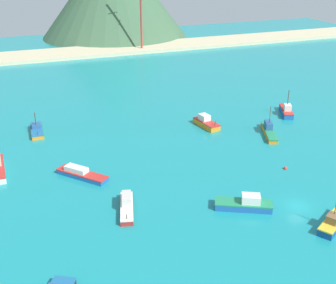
{
  "coord_description": "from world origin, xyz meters",
  "views": [
    {
      "loc": [
        -41.56,
        -49.73,
        38.67
      ],
      "look_at": [
        -12.21,
        27.2,
        2.0
      ],
      "focal_mm": 47.23,
      "sensor_mm": 36.0,
      "label": 1
    }
  ],
  "objects_px": {
    "fishing_boat_7": "(127,206)",
    "fishing_boat_10": "(269,131)",
    "fishing_boat_11": "(245,204)",
    "fishing_boat_3": "(37,130)",
    "radio_tower": "(141,4)",
    "fishing_boat_2": "(81,174)",
    "fishing_boat_5": "(286,111)",
    "fishing_boat_12": "(334,222)",
    "buoy_0": "(285,168)",
    "fishing_boat_13": "(206,123)"
  },
  "relations": [
    {
      "from": "fishing_boat_7",
      "to": "radio_tower",
      "type": "distance_m",
      "value": 118.06
    },
    {
      "from": "fishing_boat_5",
      "to": "buoy_0",
      "type": "distance_m",
      "value": 30.52
    },
    {
      "from": "radio_tower",
      "to": "fishing_boat_7",
      "type": "bearing_deg",
      "value": -108.97
    },
    {
      "from": "fishing_boat_12",
      "to": "buoy_0",
      "type": "distance_m",
      "value": 18.97
    },
    {
      "from": "fishing_boat_2",
      "to": "fishing_boat_7",
      "type": "relative_size",
      "value": 1.06
    },
    {
      "from": "fishing_boat_2",
      "to": "fishing_boat_11",
      "type": "distance_m",
      "value": 30.15
    },
    {
      "from": "fishing_boat_12",
      "to": "radio_tower",
      "type": "distance_m",
      "value": 127.45
    },
    {
      "from": "fishing_boat_3",
      "to": "fishing_boat_5",
      "type": "xyz_separation_m",
      "value": [
        59.61,
        -9.82,
        0.28
      ]
    },
    {
      "from": "fishing_boat_10",
      "to": "fishing_boat_13",
      "type": "distance_m",
      "value": 14.49
    },
    {
      "from": "fishing_boat_3",
      "to": "fishing_boat_7",
      "type": "relative_size",
      "value": 0.95
    },
    {
      "from": "fishing_boat_7",
      "to": "fishing_boat_13",
      "type": "distance_m",
      "value": 39.04
    },
    {
      "from": "fishing_boat_2",
      "to": "fishing_boat_12",
      "type": "xyz_separation_m",
      "value": [
        32.52,
        -29.1,
        0.15
      ]
    },
    {
      "from": "fishing_boat_7",
      "to": "fishing_boat_12",
      "type": "relative_size",
      "value": 1.1
    },
    {
      "from": "fishing_boat_7",
      "to": "fishing_boat_13",
      "type": "relative_size",
      "value": 1.11
    },
    {
      "from": "fishing_boat_12",
      "to": "buoy_0",
      "type": "xyz_separation_m",
      "value": [
        4.24,
        18.47,
        -0.71
      ]
    },
    {
      "from": "buoy_0",
      "to": "fishing_boat_10",
      "type": "bearing_deg",
      "value": 67.95
    },
    {
      "from": "fishing_boat_5",
      "to": "buoy_0",
      "type": "height_order",
      "value": "fishing_boat_5"
    },
    {
      "from": "fishing_boat_11",
      "to": "fishing_boat_13",
      "type": "distance_m",
      "value": 35.53
    },
    {
      "from": "fishing_boat_11",
      "to": "fishing_boat_3",
      "type": "bearing_deg",
      "value": 122.35
    },
    {
      "from": "radio_tower",
      "to": "fishing_boat_12",
      "type": "bearing_deg",
      "value": -94.63
    },
    {
      "from": "fishing_boat_12",
      "to": "fishing_boat_2",
      "type": "bearing_deg",
      "value": 138.18
    },
    {
      "from": "fishing_boat_7",
      "to": "fishing_boat_10",
      "type": "xyz_separation_m",
      "value": [
        38.37,
        18.74,
        -0.0
      ]
    },
    {
      "from": "fishing_boat_2",
      "to": "fishing_boat_3",
      "type": "xyz_separation_m",
      "value": [
        -5.41,
        24.23,
        0.01
      ]
    },
    {
      "from": "fishing_boat_2",
      "to": "fishing_boat_11",
      "type": "xyz_separation_m",
      "value": [
        22.59,
        -19.96,
        0.19
      ]
    },
    {
      "from": "fishing_boat_10",
      "to": "buoy_0",
      "type": "height_order",
      "value": "fishing_boat_10"
    },
    {
      "from": "fishing_boat_5",
      "to": "fishing_boat_10",
      "type": "relative_size",
      "value": 0.8
    },
    {
      "from": "fishing_boat_13",
      "to": "buoy_0",
      "type": "relative_size",
      "value": 11.01
    },
    {
      "from": "fishing_boat_12",
      "to": "buoy_0",
      "type": "height_order",
      "value": "fishing_boat_12"
    },
    {
      "from": "fishing_boat_3",
      "to": "fishing_boat_13",
      "type": "height_order",
      "value": "fishing_boat_3"
    },
    {
      "from": "fishing_boat_2",
      "to": "fishing_boat_3",
      "type": "relative_size",
      "value": 1.12
    },
    {
      "from": "fishing_boat_11",
      "to": "fishing_boat_12",
      "type": "distance_m",
      "value": 13.49
    },
    {
      "from": "fishing_boat_11",
      "to": "radio_tower",
      "type": "height_order",
      "value": "radio_tower"
    },
    {
      "from": "buoy_0",
      "to": "fishing_boat_13",
      "type": "bearing_deg",
      "value": 100.9
    },
    {
      "from": "fishing_boat_11",
      "to": "fishing_boat_10",
      "type": "bearing_deg",
      "value": 50.64
    },
    {
      "from": "fishing_boat_3",
      "to": "fishing_boat_10",
      "type": "xyz_separation_m",
      "value": [
        48.52,
        -19.17,
        0.14
      ]
    },
    {
      "from": "fishing_boat_2",
      "to": "fishing_boat_5",
      "type": "relative_size",
      "value": 1.08
    },
    {
      "from": "radio_tower",
      "to": "fishing_boat_11",
      "type": "bearing_deg",
      "value": -99.78
    },
    {
      "from": "fishing_boat_3",
      "to": "radio_tower",
      "type": "relative_size",
      "value": 0.24
    },
    {
      "from": "radio_tower",
      "to": "fishing_boat_3",
      "type": "bearing_deg",
      "value": -123.56
    },
    {
      "from": "fishing_boat_5",
      "to": "fishing_boat_12",
      "type": "relative_size",
      "value": 1.08
    },
    {
      "from": "buoy_0",
      "to": "radio_tower",
      "type": "xyz_separation_m",
      "value": [
        5.96,
        107.41,
        17.85
      ]
    },
    {
      "from": "fishing_boat_10",
      "to": "fishing_boat_12",
      "type": "distance_m",
      "value": 35.76
    },
    {
      "from": "fishing_boat_5",
      "to": "fishing_boat_11",
      "type": "distance_m",
      "value": 46.7
    },
    {
      "from": "fishing_boat_2",
      "to": "fishing_boat_13",
      "type": "bearing_deg",
      "value": 24.11
    },
    {
      "from": "fishing_boat_10",
      "to": "fishing_boat_3",
      "type": "bearing_deg",
      "value": 158.44
    },
    {
      "from": "fishing_boat_2",
      "to": "buoy_0",
      "type": "height_order",
      "value": "fishing_boat_2"
    },
    {
      "from": "fishing_boat_11",
      "to": "fishing_boat_13",
      "type": "xyz_separation_m",
      "value": [
        9.37,
        34.27,
        0.08
      ]
    },
    {
      "from": "fishing_boat_7",
      "to": "buoy_0",
      "type": "distance_m",
      "value": 32.17
    },
    {
      "from": "buoy_0",
      "to": "radio_tower",
      "type": "bearing_deg",
      "value": 86.82
    },
    {
      "from": "radio_tower",
      "to": "fishing_boat_13",
      "type": "bearing_deg",
      "value": -97.43
    }
  ]
}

